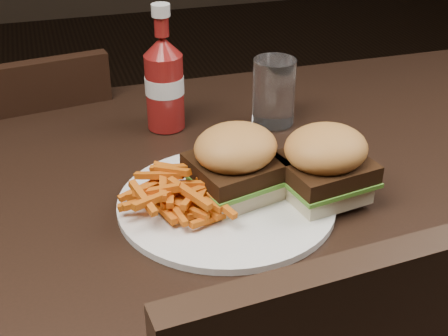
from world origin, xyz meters
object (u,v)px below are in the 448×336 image
object	(u,v)px
plate	(226,203)
ketchup_bottle	(165,92)
tumbler	(274,91)
chair_far	(18,223)
dining_table	(304,193)

from	to	relation	value
plate	ketchup_bottle	bearing A→B (deg)	95.57
plate	tumbler	world-z (taller)	tumbler
chair_far	ketchup_bottle	distance (m)	0.55
dining_table	ketchup_bottle	distance (m)	0.27
dining_table	ketchup_bottle	size ratio (longest dim) A/B	10.29
dining_table	tumbler	xyz separation A→B (m)	(0.02, 0.18, 0.08)
dining_table	plate	distance (m)	0.13
ketchup_bottle	tumbler	size ratio (longest dim) A/B	1.13
dining_table	tumbler	size ratio (longest dim) A/B	11.63
dining_table	plate	xyz separation A→B (m)	(-0.12, -0.03, 0.03)
ketchup_bottle	dining_table	bearing A→B (deg)	-56.19
chair_far	tumbler	size ratio (longest dim) A/B	3.65
plate	chair_far	bearing A→B (deg)	119.15
plate	tumbler	distance (m)	0.25
ketchup_bottle	tumbler	bearing A→B (deg)	-12.51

